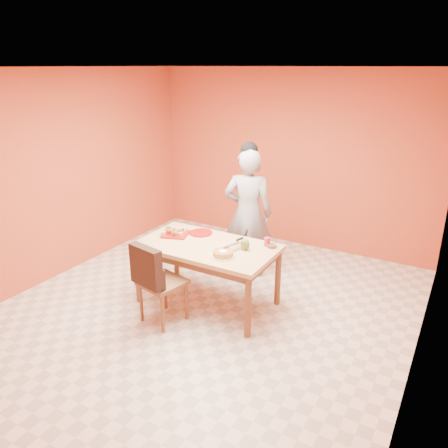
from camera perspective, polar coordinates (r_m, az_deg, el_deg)
The scene contains 17 objects.
floor at distance 5.24m, azimuth -2.48°, elevation -11.21°, with size 5.00×5.00×0.00m, color beige.
ceiling at distance 4.48m, azimuth -3.03°, elevation 19.81°, with size 5.00×5.00×0.00m, color white.
wall_back at distance 6.86m, azimuth 8.70°, elevation 8.33°, with size 4.50×4.50×0.00m, color #C1442C.
wall_left at distance 6.16m, azimuth -20.77°, elevation 5.92°, with size 5.00×5.00×0.00m, color #C1442C.
wall_right at distance 4.01m, azimuth 25.52°, elevation -1.95°, with size 5.00×5.00×0.00m, color #C1442C.
dining_table at distance 5.10m, azimuth -2.22°, elevation -3.69°, with size 1.60×0.90×0.76m.
dining_chair at distance 4.85m, azimuth -8.17°, elevation -7.38°, with size 0.53×0.59×0.96m.
pastry_pile at distance 5.35m, azimuth -6.34°, elevation -0.81°, with size 0.27×0.27×0.09m, color #E39A61, non-canonical shape.
person at distance 5.77m, azimuth 3.15°, elevation 1.36°, with size 0.63×0.42×1.74m, color gray.
pastry_platter at distance 5.37m, azimuth -6.32°, elevation -1.34°, with size 0.30×0.30×0.02m, color maroon.
red_dinner_plate at distance 5.39m, azimuth -3.04°, elevation -1.16°, with size 0.28×0.28×0.02m, color maroon.
white_cake_plate at distance 4.75m, azimuth -0.11°, elevation -4.21°, with size 0.26×0.26×0.01m, color silver.
sponge_cake at distance 4.74m, azimuth -0.11°, elevation -3.86°, with size 0.22×0.22×0.05m, color #C18C32.
cake_server at distance 4.86m, azimuth 1.05°, elevation -2.79°, with size 0.05×0.26×0.01m, color white.
egg_ornament at distance 4.90m, azimuth 2.76°, elevation -2.65°, with size 0.11×0.09×0.14m, color olive.
magenta_glass at distance 5.04m, azimuth 5.64°, elevation -2.32°, with size 0.07×0.07×0.10m, color #B91B4D.
checker_tin at distance 5.01m, azimuth 6.24°, elevation -2.87°, with size 0.11×0.11×0.03m, color #381C0F.
Camera 1 is at (2.43, -3.76, 2.72)m, focal length 35.00 mm.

